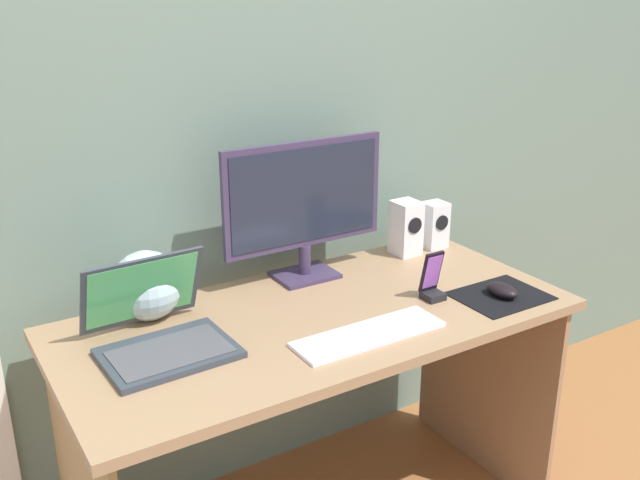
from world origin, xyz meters
TOP-DOWN VIEW (x-y plane):
  - wall_back at (0.00, 0.41)m, footprint 6.00×0.04m
  - desk at (0.00, 0.00)m, footprint 1.37×0.64m
  - monitor at (0.10, 0.24)m, footprint 0.51×0.14m
  - speaker_right at (0.59, 0.23)m, footprint 0.08×0.07m
  - speaker_near_monitor at (0.48, 0.23)m, footprint 0.08×0.09m
  - laptop at (-0.42, 0.04)m, footprint 0.31×0.31m
  - fishbowl at (-0.38, 0.22)m, footprint 0.19×0.19m
  - keyboard_external at (0.04, -0.17)m, footprint 0.40×0.12m
  - mousepad at (0.50, -0.17)m, footprint 0.25×0.20m
  - mouse at (0.50, -0.18)m, footprint 0.07×0.11m
  - phone_in_dock at (0.32, -0.08)m, footprint 0.06×0.06m

SIDE VIEW (x-z plane):
  - desk at x=0.00m, z-range 0.21..0.94m
  - mousepad at x=0.50m, z-range 0.73..0.73m
  - keyboard_external at x=0.04m, z-range 0.73..0.74m
  - mouse at x=0.50m, z-range 0.73..0.76m
  - laptop at x=-0.42m, z-range 0.66..0.88m
  - phone_in_dock at x=0.32m, z-range 0.70..0.84m
  - speaker_right at x=0.59m, z-range 0.73..0.88m
  - speaker_near_monitor at x=0.48m, z-range 0.73..0.90m
  - fishbowl at x=-0.38m, z-range 0.72..0.91m
  - monitor at x=0.10m, z-range 0.75..1.16m
  - wall_back at x=0.00m, z-range 0.00..2.50m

